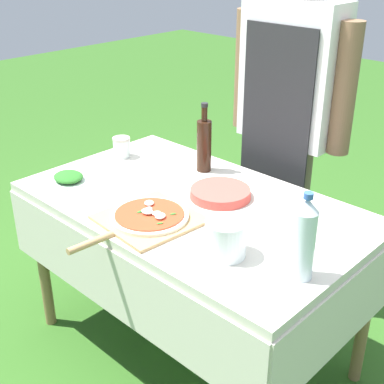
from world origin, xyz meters
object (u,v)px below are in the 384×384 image
object	(u,v)px
pizza_on_peel	(148,218)
water_bottle	(304,238)
sauce_jar	(122,148)
mixing_tub	(226,238)
oil_bottle	(204,144)
prep_table	(193,222)
herb_container	(69,178)
plate_stack	(220,193)
person_cook	(289,108)

from	to	relation	value
pizza_on_peel	water_bottle	distance (m)	0.60
water_bottle	sauce_jar	bearing A→B (deg)	168.00
pizza_on_peel	mixing_tub	world-z (taller)	mixing_tub
oil_bottle	mixing_tub	world-z (taller)	oil_bottle
prep_table	herb_container	size ratio (longest dim) A/B	7.80
prep_table	plate_stack	xyz separation A→B (m)	(0.05, 0.10, 0.11)
pizza_on_peel	plate_stack	xyz separation A→B (m)	(0.06, 0.32, 0.00)
prep_table	person_cook	xyz separation A→B (m)	(-0.01, 0.63, 0.32)
herb_container	pizza_on_peel	bearing A→B (deg)	0.15
oil_bottle	water_bottle	xyz separation A→B (m)	(0.74, -0.38, 0.01)
sauce_jar	person_cook	bearing A→B (deg)	44.48
person_cook	plate_stack	xyz separation A→B (m)	(0.06, -0.53, -0.21)
herb_container	plate_stack	bearing A→B (deg)	30.88
oil_bottle	plate_stack	xyz separation A→B (m)	(0.22, -0.15, -0.10)
prep_table	water_bottle	xyz separation A→B (m)	(0.57, -0.13, 0.22)
mixing_tub	sauce_jar	size ratio (longest dim) A/B	1.44
water_bottle	mixing_tub	xyz separation A→B (m)	(-0.24, -0.06, -0.07)
prep_table	person_cook	bearing A→B (deg)	91.31
person_cook	water_bottle	distance (m)	0.96
prep_table	water_bottle	distance (m)	0.63
person_cook	prep_table	bearing A→B (deg)	91.32
oil_bottle	water_bottle	distance (m)	0.84
oil_bottle	plate_stack	size ratio (longest dim) A/B	1.25
prep_table	water_bottle	size ratio (longest dim) A/B	4.79
person_cook	sauce_jar	size ratio (longest dim) A/B	17.56
person_cook	water_bottle	size ratio (longest dim) A/B	5.78
pizza_on_peel	sauce_jar	size ratio (longest dim) A/B	5.44
person_cook	pizza_on_peel	size ratio (longest dim) A/B	3.23
person_cook	oil_bottle	world-z (taller)	person_cook
pizza_on_peel	sauce_jar	distance (m)	0.63
pizza_on_peel	plate_stack	bearing A→B (deg)	84.14
pizza_on_peel	sauce_jar	bearing A→B (deg)	153.41
water_bottle	sauce_jar	world-z (taller)	water_bottle
prep_table	person_cook	size ratio (longest dim) A/B	0.83
person_cook	oil_bottle	size ratio (longest dim) A/B	5.39
herb_container	oil_bottle	bearing A→B (deg)	55.77
oil_bottle	herb_container	distance (m)	0.58
herb_container	plate_stack	size ratio (longest dim) A/B	0.72
prep_table	pizza_on_peel	xyz separation A→B (m)	(-0.01, -0.22, 0.10)
pizza_on_peel	herb_container	xyz separation A→B (m)	(-0.48, -0.00, 0.01)
person_cook	water_bottle	bearing A→B (deg)	127.54
sauce_jar	plate_stack	bearing A→B (deg)	-0.19
mixing_tub	person_cook	bearing A→B (deg)	112.70
mixing_tub	pizza_on_peel	bearing A→B (deg)	-175.99
oil_bottle	herb_container	world-z (taller)	oil_bottle
herb_container	sauce_jar	bearing A→B (deg)	99.27
herb_container	sauce_jar	world-z (taller)	sauce_jar
person_cook	water_bottle	xyz separation A→B (m)	(0.58, -0.76, -0.10)
prep_table	herb_container	distance (m)	0.55
person_cook	oil_bottle	bearing A→B (deg)	67.30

